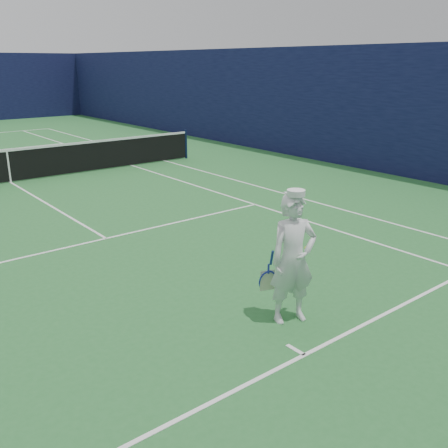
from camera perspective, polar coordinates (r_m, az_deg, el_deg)
name	(u,v)px	position (r m, az deg, el deg)	size (l,w,h in m)	color
ground	(11,183)	(16.37, -23.18, 4.37)	(80.00, 80.00, 0.00)	#27682F
court_markings	(11,183)	(16.36, -23.18, 4.38)	(11.03, 23.83, 0.01)	white
windscreen_fence	(2,115)	(16.06, -24.06, 11.30)	(20.12, 36.12, 4.00)	#0E1134
tennis_net	(8,164)	(16.26, -23.42, 6.27)	(12.88, 0.09, 1.07)	#141E4C
tennis_player	(293,259)	(6.84, 7.88, -3.97)	(0.77, 0.69, 1.88)	white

